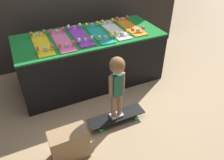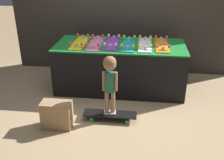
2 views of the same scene
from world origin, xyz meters
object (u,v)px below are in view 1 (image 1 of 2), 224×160
at_px(skateboard_on_floor, 116,117).
at_px(storage_box, 69,144).
at_px(skateboard_pink_on_rack, 62,40).
at_px(child, 117,77).
at_px(skateboard_teal_on_rack, 98,33).
at_px(skateboard_purple_on_rack, 80,35).
at_px(skateboard_yellow_on_rack, 42,43).
at_px(skateboard_orange_on_rack, 129,26).
at_px(skateboard_white_on_rack, 114,29).

relative_size(skateboard_on_floor, storage_box, 1.89).
xyz_separation_m(skateboard_pink_on_rack, child, (0.34, -0.94, -0.11)).
relative_size(skateboard_teal_on_rack, child, 0.89).
height_order(skateboard_purple_on_rack, child, child).
relative_size(skateboard_yellow_on_rack, skateboard_purple_on_rack, 1.00).
relative_size(skateboard_pink_on_rack, skateboard_orange_on_rack, 1.00).
xyz_separation_m(skateboard_white_on_rack, storage_box, (-1.08, -1.20, -0.59)).
height_order(skateboard_orange_on_rack, skateboard_on_floor, skateboard_orange_on_rack).
xyz_separation_m(skateboard_yellow_on_rack, storage_box, (-0.05, -1.19, -0.59)).
distance_m(skateboard_purple_on_rack, skateboard_teal_on_rack, 0.26).
relative_size(skateboard_pink_on_rack, storage_box, 1.91).
bearing_deg(skateboard_purple_on_rack, skateboard_orange_on_rack, 0.01).
xyz_separation_m(skateboard_orange_on_rack, child, (-0.69, -0.98, -0.11)).
relative_size(skateboard_white_on_rack, skateboard_on_floor, 1.01).
height_order(skateboard_yellow_on_rack, skateboard_white_on_rack, same).
distance_m(skateboard_yellow_on_rack, storage_box, 1.33).
bearing_deg(skateboard_teal_on_rack, skateboard_yellow_on_rack, 179.24).
distance_m(skateboard_yellow_on_rack, child, 1.13).
bearing_deg(skateboard_white_on_rack, storage_box, -131.82).
bearing_deg(skateboard_white_on_rack, skateboard_orange_on_rack, 3.07).
bearing_deg(skateboard_yellow_on_rack, child, -58.02).
bearing_deg(child, skateboard_teal_on_rack, 77.10).
bearing_deg(skateboard_yellow_on_rack, skateboard_purple_on_rack, 2.88).
bearing_deg(skateboard_white_on_rack, skateboard_purple_on_rack, 178.48).
height_order(skateboard_pink_on_rack, skateboard_white_on_rack, same).
distance_m(skateboard_on_floor, storage_box, 0.70).
bearing_deg(skateboard_pink_on_rack, storage_box, -104.71).
height_order(skateboard_pink_on_rack, skateboard_on_floor, skateboard_pink_on_rack).
relative_size(skateboard_yellow_on_rack, skateboard_orange_on_rack, 1.00).
xyz_separation_m(skateboard_teal_on_rack, skateboard_white_on_rack, (0.26, 0.02, 0.00)).
distance_m(skateboard_yellow_on_rack, skateboard_pink_on_rack, 0.26).
bearing_deg(skateboard_white_on_rack, child, -114.01).
relative_size(skateboard_pink_on_rack, skateboard_on_floor, 1.01).
relative_size(skateboard_on_floor, child, 0.88).
xyz_separation_m(skateboard_orange_on_rack, storage_box, (-1.33, -1.22, -0.59)).
relative_size(skateboard_purple_on_rack, skateboard_orange_on_rack, 1.00).
xyz_separation_m(skateboard_yellow_on_rack, skateboard_teal_on_rack, (0.77, -0.01, 0.00)).
bearing_deg(skateboard_pink_on_rack, skateboard_purple_on_rack, 8.79).
relative_size(skateboard_yellow_on_rack, skateboard_pink_on_rack, 1.00).
bearing_deg(child, skateboard_orange_on_rack, 52.50).
distance_m(skateboard_yellow_on_rack, skateboard_white_on_rack, 1.02).
distance_m(skateboard_yellow_on_rack, skateboard_purple_on_rack, 0.51).
height_order(skateboard_orange_on_rack, storage_box, skateboard_orange_on_rack).
relative_size(skateboard_yellow_on_rack, skateboard_teal_on_rack, 1.00).
height_order(skateboard_pink_on_rack, skateboard_orange_on_rack, same).
bearing_deg(skateboard_on_floor, skateboard_teal_on_rack, 79.57).
distance_m(skateboard_teal_on_rack, child, 0.96).
distance_m(skateboard_teal_on_rack, skateboard_on_floor, 1.18).
height_order(skateboard_orange_on_rack, child, child).
xyz_separation_m(skateboard_teal_on_rack, child, (-0.17, -0.94, -0.11)).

